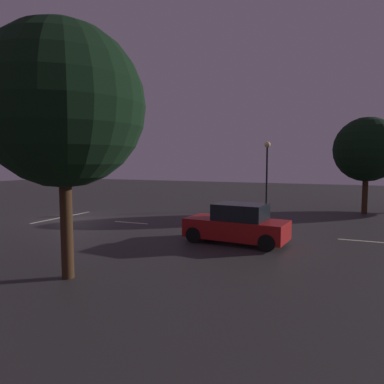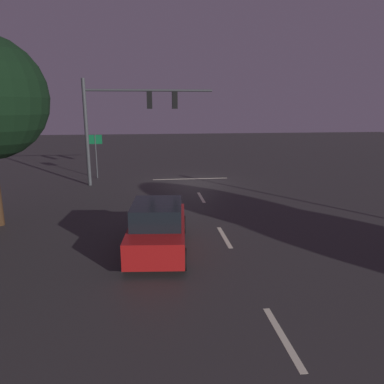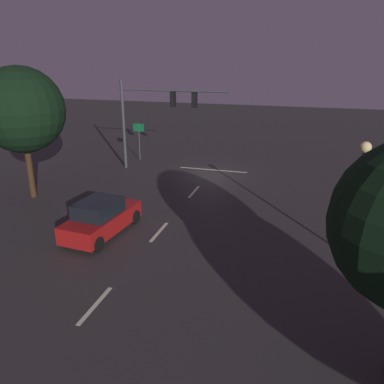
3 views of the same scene
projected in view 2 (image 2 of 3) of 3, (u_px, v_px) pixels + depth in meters
The scene contains 8 objects.
ground_plane at pixel (192, 182), 23.10m from camera, with size 80.00×80.00×0.00m, color #2D2B2B.
traffic_signal_assembly at pixel (128, 112), 21.44m from camera, with size 7.68×0.47×6.33m.
lane_dash_far at pixel (201, 197), 19.24m from camera, with size 2.20×0.16×0.01m, color beige.
lane_dash_mid at pixel (224, 237), 13.45m from camera, with size 2.20×0.16×0.01m, color beige.
lane_dash_near at pixel (283, 337), 7.66m from camera, with size 2.20×0.16×0.01m, color beige.
stop_bar at pixel (190, 179), 24.08m from camera, with size 5.00×0.16×0.01m, color beige.
car_approaching at pixel (158, 228), 12.08m from camera, with size 2.25×4.50×1.70m.
route_sign at pixel (96, 147), 23.86m from camera, with size 0.90×0.11×2.96m.
Camera 2 is at (2.73, 22.44, 4.81)m, focal length 33.60 mm.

